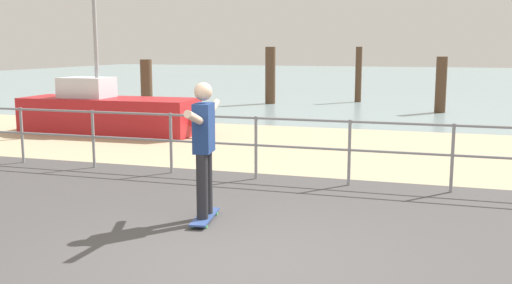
% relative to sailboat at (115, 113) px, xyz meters
% --- Properties ---
extents(beach_strip, '(24.00, 6.00, 0.04)m').
position_rel_sailboat_xyz_m(beach_strip, '(5.78, -0.43, -0.52)').
color(beach_strip, tan).
rests_on(beach_strip, ground).
extents(sea_surface, '(72.00, 50.00, 0.04)m').
position_rel_sailboat_xyz_m(sea_surface, '(5.78, 27.57, -0.52)').
color(sea_surface, '#849EA3').
rests_on(sea_surface, ground).
extents(railing_fence, '(12.18, 0.05, 1.05)m').
position_rel_sailboat_xyz_m(railing_fence, '(3.36, -3.83, 0.17)').
color(railing_fence, gray).
rests_on(railing_fence, ground).
extents(sailboat, '(4.98, 1.52, 5.02)m').
position_rel_sailboat_xyz_m(sailboat, '(0.00, 0.00, 0.00)').
color(sailboat, '#B21E23').
rests_on(sailboat, ground).
extents(skateboard, '(0.32, 0.82, 0.08)m').
position_rel_sailboat_xyz_m(skateboard, '(4.98, -6.28, -0.45)').
color(skateboard, '#334C8C').
rests_on(skateboard, ground).
extents(skateboarder, '(0.30, 1.44, 1.65)m').
position_rel_sailboat_xyz_m(skateboarder, '(4.98, -6.28, 0.50)').
color(skateboarder, '#26262B').
rests_on(skateboarder, skateboard).
extents(groyne_post_0, '(0.38, 0.38, 1.74)m').
position_rel_sailboat_xyz_m(groyne_post_0, '(-1.57, 4.63, 0.35)').
color(groyne_post_0, '#513826').
rests_on(groyne_post_0, ground).
extents(groyne_post_1, '(0.38, 0.38, 2.15)m').
position_rel_sailboat_xyz_m(groyne_post_1, '(1.52, 8.65, 0.55)').
color(groyne_post_1, '#513826').
rests_on(groyne_post_1, ground).
extents(groyne_post_2, '(0.25, 0.25, 2.15)m').
position_rel_sailboat_xyz_m(groyne_post_2, '(4.60, 10.33, 0.56)').
color(groyne_post_2, '#513826').
rests_on(groyne_post_2, ground).
extents(groyne_post_3, '(0.35, 0.35, 1.84)m').
position_rel_sailboat_xyz_m(groyne_post_3, '(7.68, 7.34, 0.40)').
color(groyne_post_3, '#513826').
rests_on(groyne_post_3, ground).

